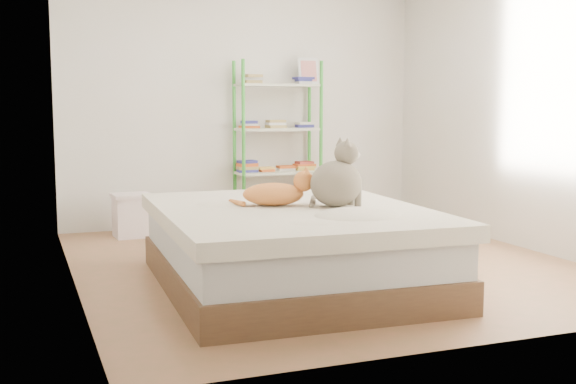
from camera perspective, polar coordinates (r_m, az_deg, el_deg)
name	(u,v)px	position (r m, az deg, el deg)	size (l,w,h in m)	color
room	(324,98)	(5.63, 2.86, 7.39)	(3.81, 4.21, 2.61)	#B27654
bed	(290,247)	(5.00, 0.15, -4.34)	(1.82, 2.24, 0.55)	brown
orange_cat	(273,191)	(5.00, -1.17, 0.07)	(0.50, 0.27, 0.20)	#ED9750
grey_cat	(336,174)	(4.96, 3.84, 1.47)	(0.33, 0.40, 0.46)	slate
shelf_unit	(278,147)	(7.51, -0.77, 3.60)	(0.91, 0.36, 1.74)	green
cardboard_box	(349,223)	(6.63, 4.87, -2.48)	(0.50, 0.48, 0.39)	#995C3A
white_bin	(132,215)	(7.01, -12.22, -1.79)	(0.38, 0.34, 0.41)	white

